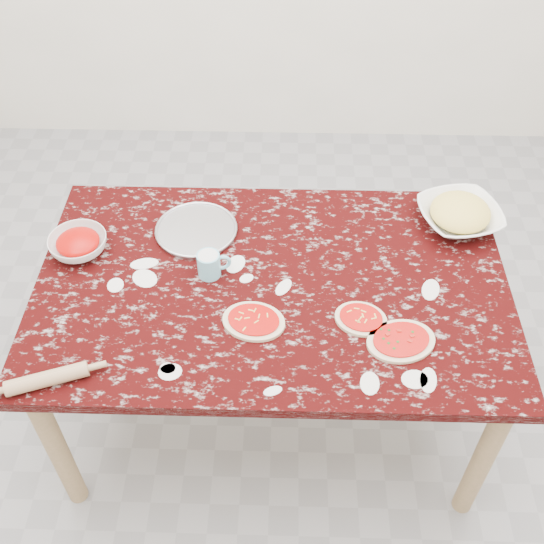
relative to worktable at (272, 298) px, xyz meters
The scene contains 10 objects.
ground 0.67m from the worktable, ahead, with size 4.00×4.00×0.00m, color gray.
worktable is the anchor object (origin of this frame).
pizza_tray 0.39m from the worktable, 138.97° to the left, with size 0.29×0.29×0.01m, color #B2B2B7.
sauce_bowl 0.71m from the worktable, 169.03° to the left, with size 0.20×0.20×0.06m, color white.
cheese_bowl 0.76m from the worktable, 24.92° to the left, with size 0.29×0.29×0.07m, color white.
flour_mug 0.25m from the worktable, behind, with size 0.12×0.08×0.09m.
pizza_left 0.21m from the worktable, 106.77° to the right, with size 0.23×0.20×0.02m.
pizza_mid 0.34m from the worktable, 28.88° to the right, with size 0.20×0.18×0.02m.
pizza_right 0.48m from the worktable, 31.07° to the right, with size 0.25×0.22×0.02m.
rolling_pin 0.78m from the worktable, 146.68° to the right, with size 0.05×0.05×0.24m, color tan.
Camera 1 is at (0.04, -1.50, 2.36)m, focal length 42.93 mm.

